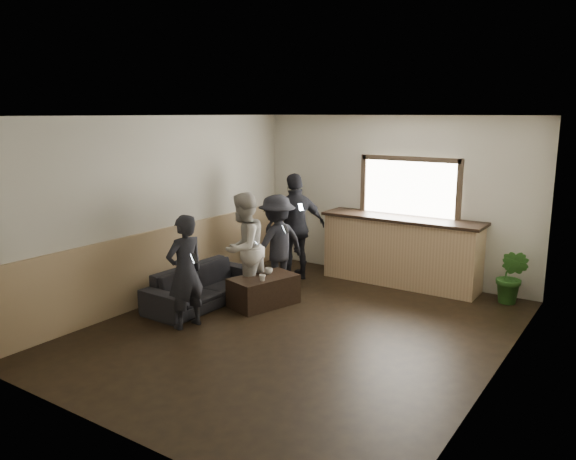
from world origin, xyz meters
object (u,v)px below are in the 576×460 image
Objects in this scene: coffee_table at (264,291)px; person_a at (185,272)px; cup_a at (269,271)px; potted_plant at (512,277)px; sofa at (204,285)px; person_d at (296,227)px; person_b at (243,248)px; cup_b at (262,278)px; bar_counter at (401,247)px; person_c at (277,243)px.

coffee_table is 0.65× the size of person_a.
coffee_table is at bearing 175.42° from person_a.
potted_plant is (3.09, 1.95, -0.07)m from cup_a.
sofa reaches higher than coffee_table.
person_d is at bearing 103.88° from coffee_table.
cup_a is 0.07× the size of person_b.
cup_b is 3.74m from potted_plant.
person_b is 1.45m from person_d.
sofa is at bearing -164.50° from cup_b.
bar_counter is 2.71× the size of coffee_table.
coffee_table is 0.92m from person_c.
person_d is at bearing -12.35° from sofa.
cup_a is 0.06× the size of person_d.
person_a is 0.84× the size of person_d.
bar_counter reaches higher than person_b.
potted_plant is 0.55× the size of person_a.
cup_b is 0.98m from person_c.
person_c is at bearing 42.94° from person_d.
sofa is at bearing -141.39° from person_a.
person_d is at bearing 104.58° from cup_a.
sofa reaches higher than cup_b.
cup_b is (0.91, 0.25, 0.21)m from sofa.
sofa is 1.15× the size of person_b.
person_b reaches higher than cup_a.
potted_plant is 3.62m from person_c.
person_b is 0.91× the size of person_d.
bar_counter is 2.12m from person_c.
coffee_table is at bearing 121.57° from cup_b.
person_d is at bearing -169.29° from person_a.
person_a is at bearing -105.29° from coffee_table.
person_c is (-1.51, -1.48, 0.15)m from bar_counter.
person_c is (-0.34, 0.87, 0.30)m from cup_b.
sofa is 0.82m from person_b.
potted_plant is at bearing 130.09° from person_c.
person_d is at bearing 106.07° from cup_b.
potted_plant is at bearing 115.24° from person_b.
cup_a is at bearing 113.76° from person_b.
bar_counter is 1.81m from potted_plant.
person_a is (-3.42, -3.40, 0.35)m from potted_plant.
coffee_table is 3.73m from potted_plant.
person_a is at bearing -135.17° from potted_plant.
cup_a is 1.51m from person_a.
sofa is at bearing -55.13° from person_b.
sofa is at bearing -146.63° from potted_plant.
bar_counter reaches higher than cup_b.
potted_plant is 4.06m from person_b.
person_c is at bearing 163.94° from person_b.
cup_a is (0.78, 0.59, 0.21)m from sofa.
person_b is at bearing -147.88° from potted_plant.
cup_a is at bearing -123.03° from bar_counter.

